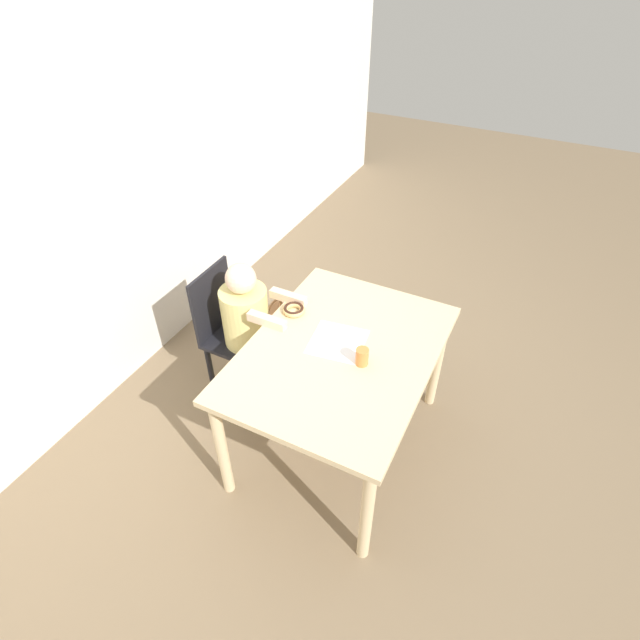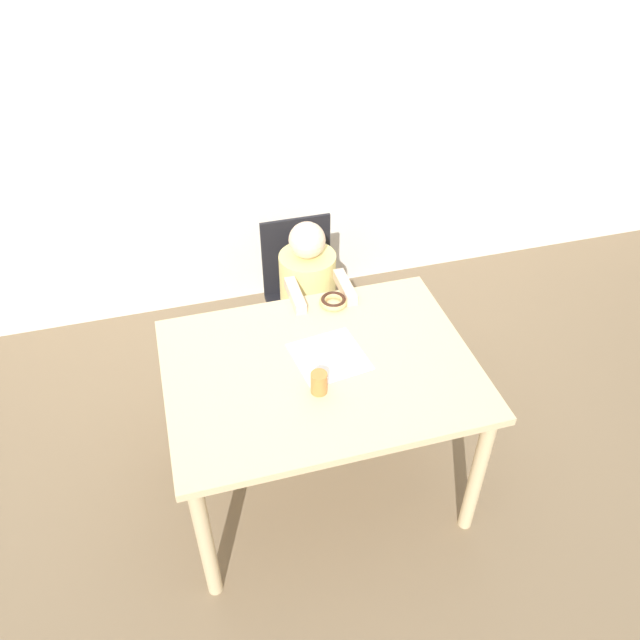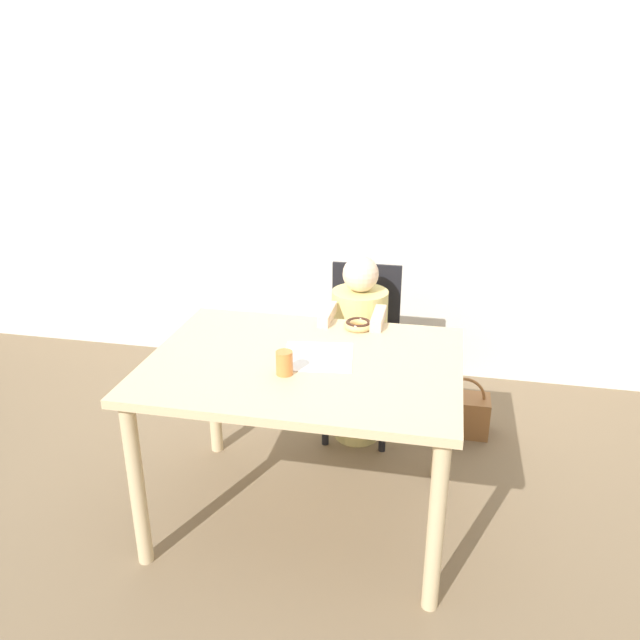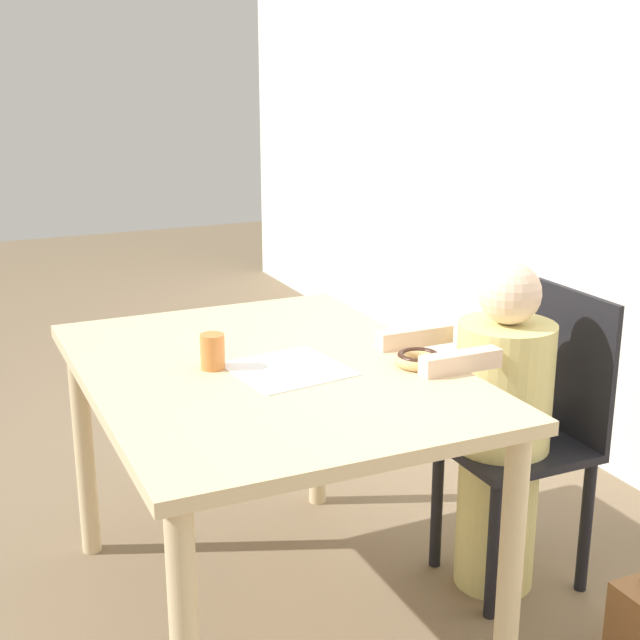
# 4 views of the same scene
# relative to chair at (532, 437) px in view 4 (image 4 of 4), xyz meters

# --- Properties ---
(ground_plane) EXTENTS (12.00, 12.00, 0.00)m
(ground_plane) POSITION_rel_chair_xyz_m (-0.13, -0.79, -0.46)
(ground_plane) COLOR #7A664C
(dining_table) EXTENTS (1.24, 0.92, 0.75)m
(dining_table) POSITION_rel_chair_xyz_m (-0.13, -0.79, 0.20)
(dining_table) COLOR beige
(dining_table) RESTS_ON ground_plane
(chair) EXTENTS (0.36, 0.39, 0.89)m
(chair) POSITION_rel_chair_xyz_m (0.00, 0.00, 0.00)
(chair) COLOR black
(chair) RESTS_ON ground_plane
(child_figure) EXTENTS (0.29, 0.48, 0.99)m
(child_figure) POSITION_rel_chair_xyz_m (0.00, -0.12, 0.04)
(child_figure) COLOR #E0D17F
(child_figure) RESTS_ON ground_plane
(donut) EXTENTS (0.13, 0.13, 0.04)m
(donut) POSITION_rel_chair_xyz_m (0.04, -0.42, 0.32)
(donut) COLOR #DBB270
(donut) RESTS_ON dining_table
(napkin) EXTENTS (0.31, 0.31, 0.00)m
(napkin) POSITION_rel_chair_xyz_m (-0.08, -0.75, 0.30)
(napkin) COLOR white
(napkin) RESTS_ON dining_table
(cup) EXTENTS (0.06, 0.06, 0.09)m
(cup) POSITION_rel_chair_xyz_m (-0.17, -0.92, 0.34)
(cup) COLOR orange
(cup) RESTS_ON dining_table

